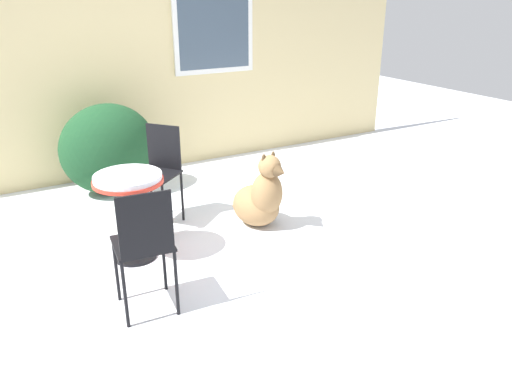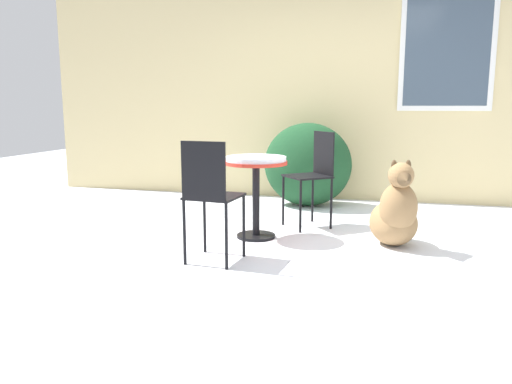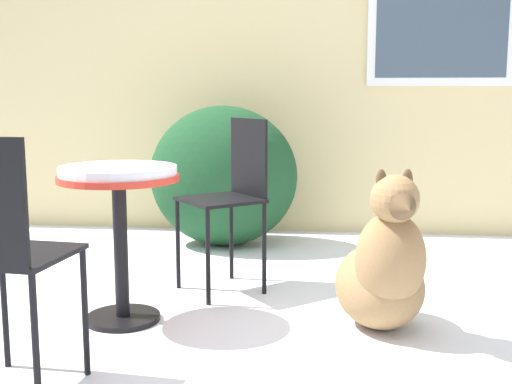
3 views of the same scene
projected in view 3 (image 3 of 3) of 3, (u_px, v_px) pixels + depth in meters
name	position (u px, v px, depth m)	size (l,w,h in m)	color
ground_plane	(242.00, 330.00, 2.94)	(16.00, 16.00, 0.00)	white
house_wall	(287.00, 55.00, 4.88)	(8.00, 0.10, 2.67)	#D1BC84
shrub_left	(224.00, 176.00, 4.52)	(1.04, 0.75, 0.99)	#194223
patio_table	(119.00, 199.00, 2.98)	(0.56, 0.56, 0.74)	black
patio_chair_near_table	(231.00, 193.00, 3.48)	(0.54, 0.54, 0.94)	black
patio_chair_far_side	(3.00, 251.00, 2.20)	(0.42, 0.42, 0.94)	black
dog	(384.00, 272.00, 2.90)	(0.50, 0.72, 0.76)	#937047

